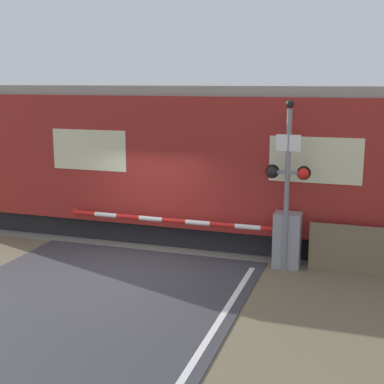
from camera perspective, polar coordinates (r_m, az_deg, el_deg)
name	(u,v)px	position (r m, az deg, el deg)	size (l,w,h in m)	color
ground_plane	(128,271)	(12.12, -6.83, -8.35)	(80.00, 80.00, 0.00)	#6B6047
track_bed	(175,233)	(14.78, -1.85, -4.42)	(36.00, 3.20, 0.13)	slate
train	(320,167)	(13.53, 13.51, 2.59)	(20.36, 2.81, 4.04)	black
crossing_barrier	(267,237)	(12.32, 8.03, -4.74)	(5.82, 0.44, 1.27)	gray
signal_post	(287,176)	(11.68, 10.13, 1.69)	(0.98, 0.26, 3.77)	gray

